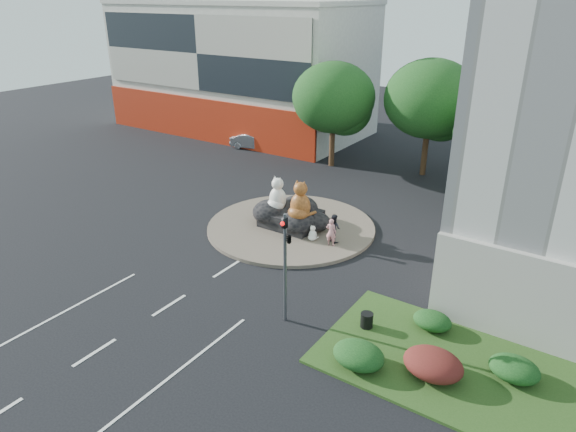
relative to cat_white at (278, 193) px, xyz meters
The scene contains 22 objects.
ground 10.08m from the cat_white, 85.15° to the right, with size 120.00×120.00×0.00m, color black.
roundabout_island 2.21m from the cat_white, 12.33° to the left, with size 10.00×10.00×0.20m, color brown.
rock_plinth 1.72m from the cat_white, 12.33° to the left, with size 3.20×2.60×0.90m, color black, non-canonical shape.
shophouse_block 25.27m from the cat_white, 133.50° to the left, with size 25.20×12.30×17.40m.
grass_verge 14.68m from the cat_white, 27.98° to the right, with size 10.00×6.00×0.12m, color #224416.
tree_left 13.01m from the cat_white, 104.19° to the left, with size 6.46×6.46×8.27m.
tree_mid 15.16m from the cat_white, 74.68° to the left, with size 6.84×6.84×8.76m.
tree_right 14.47m from the cat_white, 45.97° to the left, with size 5.70×5.70×7.30m.
hedge_near_green 13.30m from the cat_white, 41.88° to the right, with size 2.00×1.60×0.90m, color #113713.
hedge_red 14.68m from the cat_white, 32.37° to the right, with size 2.20×1.76×0.99m, color #531C16.
hedge_mid_green 16.20m from the cat_white, 23.07° to the right, with size 1.80×1.44×0.81m, color #113713.
hedge_back_green 12.51m from the cat_white, 23.88° to the right, with size 1.60×1.28×0.72m, color #113713.
traffic_light 9.93m from the cat_white, 52.83° to the right, with size 0.44×1.24×5.00m.
street_lamp 13.98m from the cat_white, ahead, with size 2.34×0.22×8.06m.
cat_white is the anchor object (origin of this frame).
cat_tabby 1.86m from the cat_white, 11.16° to the right, with size 1.38×1.20×2.31m, color orange, non-canonical shape.
kitten_calico 1.67m from the cat_white, 125.21° to the right, with size 0.57×0.49×0.95m, color white, non-canonical shape.
kitten_white 3.39m from the cat_white, 15.04° to the right, with size 0.54×0.47×0.90m, color white, non-canonical shape.
pedestrian_pink 4.35m from the cat_white, 11.04° to the right, with size 0.58×0.38×1.58m, color #CD8487.
pedestrian_dark 4.16m from the cat_white, ahead, with size 0.79×0.62×1.63m, color black.
parked_car 17.08m from the cat_white, 132.38° to the left, with size 1.44×4.13×1.36m, color #999BA0.
litter_bin 11.22m from the cat_white, 35.52° to the right, with size 0.53×0.53×0.64m, color black.
Camera 1 is at (15.42, -13.32, 13.01)m, focal length 32.00 mm.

